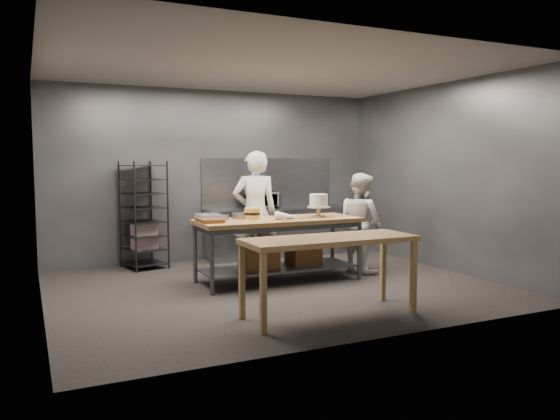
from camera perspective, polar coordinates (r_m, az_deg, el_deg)
name	(u,v)px	position (r m, az deg, el deg)	size (l,w,h in m)	color
ground	(275,286)	(7.74, -0.52, -7.95)	(6.00, 6.00, 0.00)	black
back_wall	(217,175)	(9.87, -6.59, 3.66)	(6.00, 0.04, 3.00)	#4C4F54
work_table	(278,242)	(7.95, -0.17, -3.40)	(2.40, 0.90, 0.92)	olive
near_counter	(330,245)	(6.20, 5.23, -3.63)	(2.00, 0.70, 0.90)	brown
back_counter	(275,232)	(10.02, -0.51, -2.30)	(2.60, 0.60, 0.90)	slate
splashback_panel	(268,182)	(10.22, -1.21, 2.90)	(2.60, 0.02, 0.90)	slate
speed_rack	(144,216)	(9.17, -14.05, -0.62)	(0.74, 0.77, 1.75)	black
chef_behind	(255,213)	(8.46, -2.63, -0.28)	(0.70, 0.46, 1.91)	white
chef_right	(360,222)	(8.72, 8.38, -1.29)	(0.76, 0.59, 1.57)	white
microwave	(262,200)	(9.86, -1.84, 1.07)	(0.54, 0.37, 0.30)	black
frosted_cake_stand	(319,202)	(8.13, 4.05, 0.82)	(0.34, 0.34, 0.34)	#B6AA92
layer_cake	(252,214)	(7.85, -2.91, -0.37)	(0.22, 0.22, 0.16)	#EBBB4A
cake_pans	(222,217)	(7.84, -6.13, -0.71)	(0.79, 0.31, 0.07)	gray
piping_bag	(287,216)	(7.67, 0.78, -0.65)	(0.12, 0.12, 0.38)	silver
offset_spatula	(295,219)	(7.86, 1.62, -0.91)	(0.37, 0.02, 0.02)	slate
pastry_clamshells	(210,218)	(7.51, -7.35, -0.84)	(0.31, 0.44, 0.11)	brown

